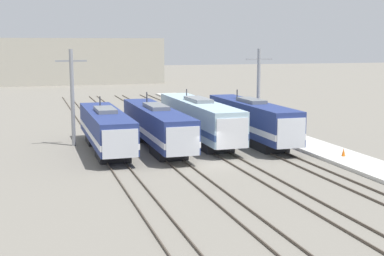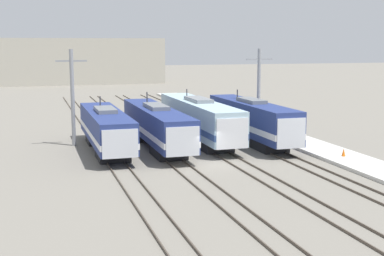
# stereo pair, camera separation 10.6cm
# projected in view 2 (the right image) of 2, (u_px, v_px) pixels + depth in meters

# --- Properties ---
(ground_plane) EXTENTS (400.00, 400.00, 0.00)m
(ground_plane) POSITION_uv_depth(u_px,v_px,m) (209.00, 165.00, 43.24)
(ground_plane) COLOR slate
(rail_pair_far_left) EXTENTS (1.51, 120.00, 0.15)m
(rail_pair_far_left) POSITION_uv_depth(u_px,v_px,m) (121.00, 170.00, 41.17)
(rail_pair_far_left) COLOR #4C4238
(rail_pair_far_left) RESTS_ON ground_plane
(rail_pair_center_left) EXTENTS (1.51, 120.00, 0.15)m
(rail_pair_center_left) POSITION_uv_depth(u_px,v_px,m) (181.00, 166.00, 42.54)
(rail_pair_center_left) COLOR #4C4238
(rail_pair_center_left) RESTS_ON ground_plane
(rail_pair_center_right) EXTENTS (1.51, 120.00, 0.15)m
(rail_pair_center_right) POSITION_uv_depth(u_px,v_px,m) (237.00, 162.00, 43.92)
(rail_pair_center_right) COLOR #4C4238
(rail_pair_center_right) RESTS_ON ground_plane
(rail_pair_far_right) EXTENTS (1.51, 120.00, 0.15)m
(rail_pair_far_right) POSITION_uv_depth(u_px,v_px,m) (290.00, 158.00, 45.29)
(rail_pair_far_right) COLOR #4C4238
(rail_pair_far_right) RESTS_ON ground_plane
(locomotive_far_left) EXTENTS (3.09, 16.21, 4.67)m
(locomotive_far_left) POSITION_uv_depth(u_px,v_px,m) (107.00, 129.00, 48.17)
(locomotive_far_left) COLOR black
(locomotive_far_left) RESTS_ON ground_plane
(locomotive_center_left) EXTENTS (2.99, 18.29, 4.89)m
(locomotive_center_left) POSITION_uv_depth(u_px,v_px,m) (158.00, 126.00, 49.82)
(locomotive_center_left) COLOR black
(locomotive_center_left) RESTS_ON ground_plane
(locomotive_center_right) EXTENTS (3.13, 18.89, 4.91)m
(locomotive_center_right) POSITION_uv_depth(u_px,v_px,m) (200.00, 120.00, 53.06)
(locomotive_center_right) COLOR #232326
(locomotive_center_right) RESTS_ON ground_plane
(locomotive_far_right) EXTENTS (2.87, 17.15, 4.94)m
(locomotive_far_right) POSITION_uv_depth(u_px,v_px,m) (253.00, 121.00, 52.45)
(locomotive_far_right) COLOR black
(locomotive_far_right) RESTS_ON ground_plane
(catenary_tower_left) EXTENTS (2.91, 0.37, 9.20)m
(catenary_tower_left) POSITION_uv_depth(u_px,v_px,m) (72.00, 96.00, 50.67)
(catenary_tower_left) COLOR gray
(catenary_tower_left) RESTS_ON ground_plane
(catenary_tower_right) EXTENTS (2.91, 0.37, 9.20)m
(catenary_tower_right) POSITION_uv_depth(u_px,v_px,m) (259.00, 91.00, 56.18)
(catenary_tower_right) COLOR gray
(catenary_tower_right) RESTS_ON ground_plane
(platform) EXTENTS (4.00, 120.00, 0.29)m
(platform) POSITION_uv_depth(u_px,v_px,m) (335.00, 154.00, 46.54)
(platform) COLOR beige
(platform) RESTS_ON ground_plane
(traffic_cone) EXTENTS (0.32, 0.32, 0.69)m
(traffic_cone) POSITION_uv_depth(u_px,v_px,m) (344.00, 152.00, 45.10)
(traffic_cone) COLOR orange
(traffic_cone) RESTS_ON platform
(depot_building) EXTENTS (39.90, 8.32, 11.04)m
(depot_building) POSITION_uv_depth(u_px,v_px,m) (81.00, 61.00, 129.40)
(depot_building) COLOR #B2AD9E
(depot_building) RESTS_ON ground_plane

